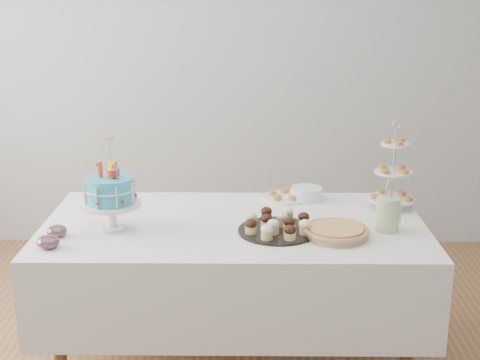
{
  "coord_description": "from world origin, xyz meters",
  "views": [
    {
      "loc": [
        0.06,
        -2.87,
        1.93
      ],
      "look_at": [
        0.03,
        0.3,
        1.0
      ],
      "focal_mm": 50.0,
      "sensor_mm": 36.0,
      "label": 1
    }
  ],
  "objects_px": {
    "jam_bowl_b": "(57,231)",
    "tiered_stand": "(393,172)",
    "table": "(234,264)",
    "utensil_pitcher": "(388,213)",
    "cupcake_tray": "(278,224)",
    "birthday_cake": "(111,205)",
    "jam_bowl_a": "(48,242)",
    "pastry_plate": "(285,196)",
    "pie": "(336,231)",
    "plate_stack": "(306,194)"
  },
  "relations": [
    {
      "from": "jam_bowl_b",
      "to": "tiered_stand",
      "type": "bearing_deg",
      "value": 14.62
    },
    {
      "from": "tiered_stand",
      "to": "table",
      "type": "bearing_deg",
      "value": -164.02
    },
    {
      "from": "utensil_pitcher",
      "to": "cupcake_tray",
      "type": "bearing_deg",
      "value": -153.1
    },
    {
      "from": "birthday_cake",
      "to": "jam_bowl_a",
      "type": "relative_size",
      "value": 4.29
    },
    {
      "from": "cupcake_tray",
      "to": "pastry_plate",
      "type": "distance_m",
      "value": 0.53
    },
    {
      "from": "pie",
      "to": "pastry_plate",
      "type": "distance_m",
      "value": 0.63
    },
    {
      "from": "pie",
      "to": "cupcake_tray",
      "type": "bearing_deg",
      "value": 167.12
    },
    {
      "from": "tiered_stand",
      "to": "pie",
      "type": "bearing_deg",
      "value": -129.15
    },
    {
      "from": "tiered_stand",
      "to": "jam_bowl_b",
      "type": "bearing_deg",
      "value": -165.38
    },
    {
      "from": "birthday_cake",
      "to": "jam_bowl_b",
      "type": "bearing_deg",
      "value": -136.49
    },
    {
      "from": "tiered_stand",
      "to": "jam_bowl_b",
      "type": "height_order",
      "value": "tiered_stand"
    },
    {
      "from": "birthday_cake",
      "to": "pastry_plate",
      "type": "xyz_separation_m",
      "value": [
        0.88,
        0.49,
        -0.11
      ]
    },
    {
      "from": "plate_stack",
      "to": "pastry_plate",
      "type": "distance_m",
      "value": 0.12
    },
    {
      "from": "jam_bowl_b",
      "to": "pastry_plate",
      "type": "bearing_deg",
      "value": 28.09
    },
    {
      "from": "table",
      "to": "birthday_cake",
      "type": "height_order",
      "value": "birthday_cake"
    },
    {
      "from": "pastry_plate",
      "to": "pie",
      "type": "bearing_deg",
      "value": -70.32
    },
    {
      "from": "birthday_cake",
      "to": "cupcake_tray",
      "type": "relative_size",
      "value": 1.17
    },
    {
      "from": "pie",
      "to": "pastry_plate",
      "type": "xyz_separation_m",
      "value": [
        -0.21,
        0.59,
        -0.01
      ]
    },
    {
      "from": "table",
      "to": "cupcake_tray",
      "type": "relative_size",
      "value": 4.97
    },
    {
      "from": "jam_bowl_b",
      "to": "plate_stack",
      "type": "bearing_deg",
      "value": 25.22
    },
    {
      "from": "tiered_stand",
      "to": "cupcake_tray",
      "type": "bearing_deg",
      "value": -149.67
    },
    {
      "from": "plate_stack",
      "to": "utensil_pitcher",
      "type": "height_order",
      "value": "utensil_pitcher"
    },
    {
      "from": "birthday_cake",
      "to": "tiered_stand",
      "type": "bearing_deg",
      "value": 33.81
    },
    {
      "from": "jam_bowl_a",
      "to": "jam_bowl_b",
      "type": "xyz_separation_m",
      "value": [
        -0.0,
        0.15,
        -0.0
      ]
    },
    {
      "from": "pastry_plate",
      "to": "jam_bowl_b",
      "type": "distance_m",
      "value": 1.27
    },
    {
      "from": "pastry_plate",
      "to": "tiered_stand",
      "type": "bearing_deg",
      "value": -15.89
    },
    {
      "from": "pie",
      "to": "plate_stack",
      "type": "distance_m",
      "value": 0.58
    },
    {
      "from": "cupcake_tray",
      "to": "utensil_pitcher",
      "type": "height_order",
      "value": "utensil_pitcher"
    },
    {
      "from": "tiered_stand",
      "to": "pastry_plate",
      "type": "distance_m",
      "value": 0.61
    },
    {
      "from": "cupcake_tray",
      "to": "birthday_cake",
      "type": "bearing_deg",
      "value": 177.82
    },
    {
      "from": "table",
      "to": "jam_bowl_a",
      "type": "bearing_deg",
      "value": -157.79
    },
    {
      "from": "jam_bowl_b",
      "to": "pie",
      "type": "bearing_deg",
      "value": 0.38
    },
    {
      "from": "plate_stack",
      "to": "jam_bowl_a",
      "type": "xyz_separation_m",
      "value": [
        -1.24,
        -0.73,
        -0.01
      ]
    },
    {
      "from": "table",
      "to": "birthday_cake",
      "type": "relative_size",
      "value": 4.24
    },
    {
      "from": "tiered_stand",
      "to": "jam_bowl_a",
      "type": "relative_size",
      "value": 4.54
    },
    {
      "from": "pastry_plate",
      "to": "utensil_pitcher",
      "type": "distance_m",
      "value": 0.69
    },
    {
      "from": "tiered_stand",
      "to": "plate_stack",
      "type": "xyz_separation_m",
      "value": [
        -0.44,
        0.14,
        -0.17
      ]
    },
    {
      "from": "pastry_plate",
      "to": "jam_bowl_a",
      "type": "xyz_separation_m",
      "value": [
        -1.12,
        -0.74,
        0.01
      ]
    },
    {
      "from": "cupcake_tray",
      "to": "pie",
      "type": "distance_m",
      "value": 0.28
    },
    {
      "from": "tiered_stand",
      "to": "jam_bowl_a",
      "type": "bearing_deg",
      "value": -160.85
    },
    {
      "from": "table",
      "to": "tiered_stand",
      "type": "height_order",
      "value": "tiered_stand"
    },
    {
      "from": "pastry_plate",
      "to": "birthday_cake",
      "type": "bearing_deg",
      "value": -150.53
    },
    {
      "from": "table",
      "to": "jam_bowl_b",
      "type": "distance_m",
      "value": 0.9
    },
    {
      "from": "birthday_cake",
      "to": "jam_bowl_a",
      "type": "xyz_separation_m",
      "value": [
        -0.24,
        -0.25,
        -0.09
      ]
    },
    {
      "from": "cupcake_tray",
      "to": "tiered_stand",
      "type": "height_order",
      "value": "tiered_stand"
    },
    {
      "from": "birthday_cake",
      "to": "pastry_plate",
      "type": "distance_m",
      "value": 1.01
    },
    {
      "from": "tiered_stand",
      "to": "pastry_plate",
      "type": "height_order",
      "value": "tiered_stand"
    },
    {
      "from": "cupcake_tray",
      "to": "jam_bowl_a",
      "type": "distance_m",
      "value": 1.08
    },
    {
      "from": "birthday_cake",
      "to": "pie",
      "type": "xyz_separation_m",
      "value": [
        1.09,
        -0.09,
        -0.09
      ]
    },
    {
      "from": "pastry_plate",
      "to": "jam_bowl_b",
      "type": "bearing_deg",
      "value": -151.91
    }
  ]
}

